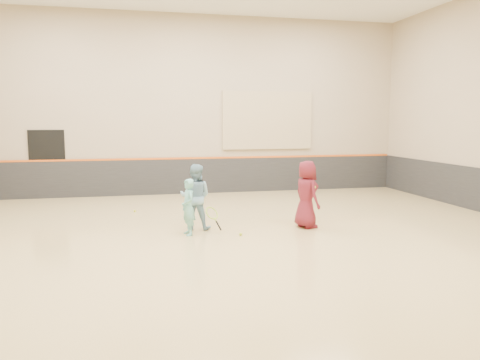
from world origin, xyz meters
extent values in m
cube|color=tan|center=(0.00, 0.00, -0.10)|extent=(15.00, 12.00, 0.20)
cube|color=tan|center=(0.00, 6.01, 3.00)|extent=(15.00, 0.02, 6.00)
cube|color=tan|center=(0.00, -6.01, 3.00)|extent=(15.00, 0.02, 6.00)
cube|color=#232326|center=(0.00, 5.97, 0.60)|extent=(14.90, 0.04, 1.20)
cube|color=#D85914|center=(0.00, 5.96, 1.22)|extent=(14.90, 0.03, 0.06)
cube|color=tan|center=(2.80, 5.95, 2.50)|extent=(3.20, 0.08, 2.00)
cube|color=black|center=(-4.50, 5.98, 1.10)|extent=(1.10, 0.05, 2.20)
imported|color=#6DBDB7|center=(-0.62, 0.15, 0.62)|extent=(0.38, 0.50, 1.24)
imported|color=#7CA7C1|center=(-0.40, 0.68, 0.75)|extent=(0.89, 0.79, 1.51)
imported|color=maroon|center=(2.16, 0.28, 0.79)|extent=(0.67, 0.86, 1.57)
sphere|color=#BCCC2F|center=(0.48, -0.20, 0.03)|extent=(0.07, 0.07, 0.07)
sphere|color=#D6EB36|center=(2.29, 0.11, 0.97)|extent=(0.07, 0.07, 0.07)
sphere|color=gold|center=(-1.79, 3.01, 0.03)|extent=(0.07, 0.07, 0.07)
camera|label=1|loc=(-1.67, -9.91, 2.50)|focal=35.00mm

